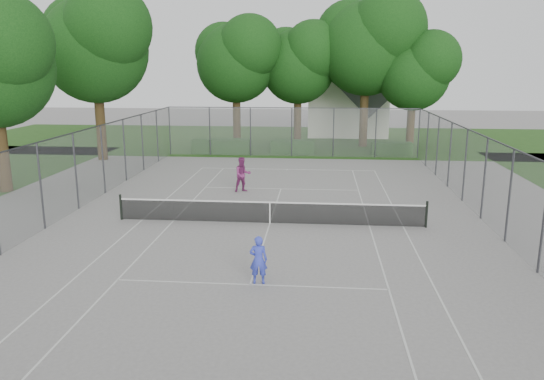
# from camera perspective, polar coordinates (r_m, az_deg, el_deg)

# --- Properties ---
(ground) EXTENTS (120.00, 120.00, 0.00)m
(ground) POSITION_cam_1_polar(r_m,az_deg,el_deg) (22.19, -0.23, -3.61)
(ground) COLOR slate
(ground) RESTS_ON ground
(grass_far) EXTENTS (60.00, 20.00, 0.00)m
(grass_far) POSITION_cam_1_polar(r_m,az_deg,el_deg) (47.62, 2.69, 5.45)
(grass_far) COLOR #1E4313
(grass_far) RESTS_ON ground
(court_markings) EXTENTS (11.03, 23.83, 0.01)m
(court_markings) POSITION_cam_1_polar(r_m,az_deg,el_deg) (22.19, -0.23, -3.59)
(court_markings) COLOR silver
(court_markings) RESTS_ON ground
(tennis_net) EXTENTS (12.87, 0.10, 1.10)m
(tennis_net) POSITION_cam_1_polar(r_m,az_deg,el_deg) (22.05, -0.23, -2.34)
(tennis_net) COLOR black
(tennis_net) RESTS_ON ground
(perimeter_fence) EXTENTS (18.08, 34.08, 3.52)m
(perimeter_fence) POSITION_cam_1_polar(r_m,az_deg,el_deg) (21.73, -0.23, 0.96)
(perimeter_fence) COLOR #38383D
(perimeter_fence) RESTS_ON ground
(tree_far_left) EXTENTS (7.22, 6.59, 10.38)m
(tree_far_left) POSITION_cam_1_polar(r_m,az_deg,el_deg) (43.68, -3.80, 14.12)
(tree_far_left) COLOR #352513
(tree_far_left) RESTS_ON ground
(tree_far_midleft) EXTENTS (6.95, 6.35, 10.00)m
(tree_far_midleft) POSITION_cam_1_polar(r_m,az_deg,el_deg) (44.25, 2.94, 13.78)
(tree_far_midleft) COLOR #352513
(tree_far_midleft) RESTS_ON ground
(tree_far_midright) EXTENTS (8.45, 7.71, 12.14)m
(tree_far_midright) POSITION_cam_1_polar(r_m,az_deg,el_deg) (43.65, 10.31, 15.54)
(tree_far_midright) COLOR #352513
(tree_far_midright) RESTS_ON ground
(tree_far_right) EXTENTS (6.30, 5.75, 9.06)m
(tree_far_right) POSITION_cam_1_polar(r_m,az_deg,el_deg) (42.78, 15.15, 12.50)
(tree_far_right) COLOR #352513
(tree_far_right) RESTS_ON ground
(tree_side_back) EXTENTS (8.14, 7.43, 11.70)m
(tree_side_back) POSITION_cam_1_polar(r_m,az_deg,el_deg) (38.58, -18.46, 14.97)
(tree_side_back) COLOR #352513
(tree_side_back) RESTS_ON ground
(hedge_left) EXTENTS (4.33, 1.30, 1.08)m
(hedge_left) POSITION_cam_1_polar(r_m,az_deg,el_deg) (40.10, -5.45, 4.72)
(hedge_left) COLOR #1D4315
(hedge_left) RESTS_ON ground
(hedge_mid) EXTENTS (3.22, 0.92, 1.01)m
(hedge_mid) POSITION_cam_1_polar(r_m,az_deg,el_deg) (39.90, 2.22, 4.68)
(hedge_mid) COLOR #1D4315
(hedge_mid) RESTS_ON ground
(hedge_right) EXTENTS (2.97, 1.09, 0.89)m
(hedge_right) POSITION_cam_1_polar(r_m,az_deg,el_deg) (40.49, 12.74, 4.40)
(hedge_right) COLOR #1D4315
(hedge_right) RESTS_ON ground
(house) EXTENTS (7.22, 5.60, 8.99)m
(house) POSITION_cam_1_polar(r_m,az_deg,el_deg) (50.90, 8.13, 9.93)
(house) COLOR white
(house) RESTS_ON ground
(girl_player) EXTENTS (0.57, 0.39, 1.50)m
(girl_player) POSITION_cam_1_polar(r_m,az_deg,el_deg) (16.03, -1.47, -7.52)
(girl_player) COLOR blue
(girl_player) RESTS_ON ground
(woman_player) EXTENTS (1.09, 0.99, 1.82)m
(woman_player) POSITION_cam_1_polar(r_m,az_deg,el_deg) (27.58, -3.18, 1.67)
(woman_player) COLOR #7C2963
(woman_player) RESTS_ON ground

